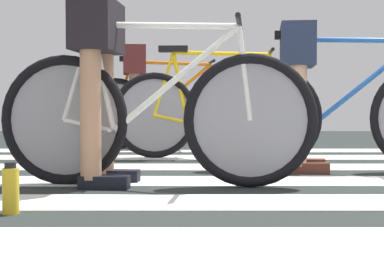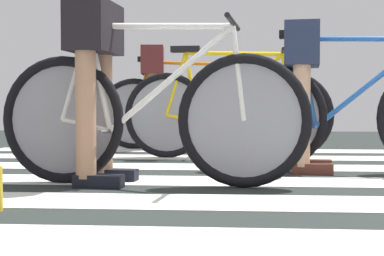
% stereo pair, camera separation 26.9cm
% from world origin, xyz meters
% --- Properties ---
extents(ground, '(18.00, 14.00, 0.02)m').
position_xyz_m(ground, '(0.00, 0.00, 0.01)').
color(ground, '#222826').
extents(crosswalk_markings, '(5.49, 5.78, 0.00)m').
position_xyz_m(crosswalk_markings, '(-0.03, -0.12, 0.02)').
color(crosswalk_markings, silver).
rests_on(crosswalk_markings, ground).
extents(bicycle_1_of_4, '(1.73, 0.52, 0.93)m').
position_xyz_m(bicycle_1_of_4, '(-0.68, 0.05, 0.41)').
color(bicycle_1_of_4, black).
rests_on(bicycle_1_of_4, ground).
extents(cyclist_1_of_4, '(0.35, 0.43, 1.01)m').
position_xyz_m(cyclist_1_of_4, '(-0.99, 0.08, 0.67)').
color(cyclist_1_of_4, '#A87A5B').
rests_on(cyclist_1_of_4, ground).
extents(bicycle_2_of_4, '(1.73, 0.52, 0.93)m').
position_xyz_m(bicycle_2_of_4, '(0.54, 0.74, 0.41)').
color(bicycle_2_of_4, black).
rests_on(bicycle_2_of_4, ground).
extents(cyclist_2_of_4, '(0.36, 0.43, 0.98)m').
position_xyz_m(cyclist_2_of_4, '(0.23, 0.78, 0.65)').
color(cyclist_2_of_4, tan).
rests_on(cyclist_2_of_4, ground).
extents(bicycle_3_of_4, '(1.74, 0.52, 0.93)m').
position_xyz_m(bicycle_3_of_4, '(-0.29, 1.72, 0.41)').
color(bicycle_3_of_4, black).
rests_on(bicycle_3_of_4, ground).
extents(bicycle_4_of_4, '(1.73, 0.52, 0.93)m').
position_xyz_m(bicycle_4_of_4, '(-0.74, 2.79, 0.41)').
color(bicycle_4_of_4, black).
rests_on(bicycle_4_of_4, ground).
extents(cyclist_4_of_4, '(0.35, 0.43, 1.04)m').
position_xyz_m(cyclist_4_of_4, '(-1.05, 2.76, 0.69)').
color(cyclist_4_of_4, brown).
rests_on(cyclist_4_of_4, ground).
extents(water_bottle, '(0.07, 0.07, 0.21)m').
position_xyz_m(water_bottle, '(-1.21, -0.78, 0.12)').
color(water_bottle, gold).
rests_on(water_bottle, ground).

